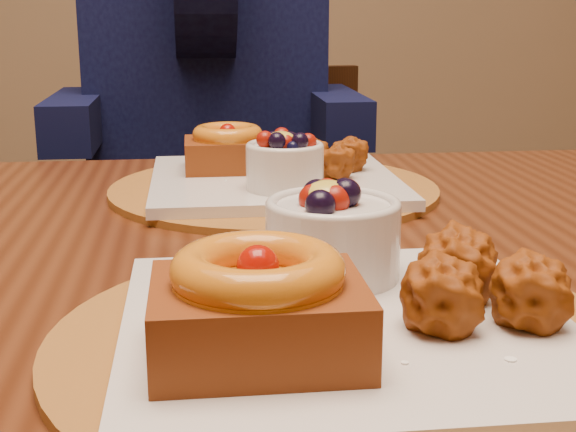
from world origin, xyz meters
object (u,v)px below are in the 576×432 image
(place_setting_near, at_px, (339,303))
(place_setting_far, at_px, (272,174))
(dining_table, at_px, (299,327))
(diner, at_px, (204,39))
(chair_far, at_px, (271,263))

(place_setting_near, xyz_separation_m, place_setting_far, (0.00, 0.43, -0.01))
(dining_table, bearing_deg, place_setting_far, 90.59)
(place_setting_near, bearing_deg, diner, 93.45)
(chair_far, bearing_deg, place_setting_far, -101.14)
(diner, bearing_deg, place_setting_near, -73.21)
(place_setting_far, relative_size, chair_far, 0.45)
(place_setting_near, relative_size, diner, 0.45)
(place_setting_near, distance_m, chair_far, 1.09)
(diner, bearing_deg, place_setting_far, -70.59)
(dining_table, height_order, place_setting_far, place_setting_far)
(place_setting_far, bearing_deg, place_setting_near, -90.17)
(place_setting_far, relative_size, diner, 0.45)
(dining_table, relative_size, chair_far, 1.89)
(chair_far, bearing_deg, diner, -175.04)
(place_setting_near, distance_m, place_setting_far, 0.43)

